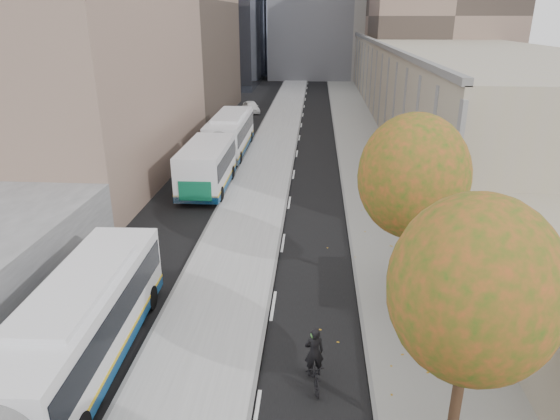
# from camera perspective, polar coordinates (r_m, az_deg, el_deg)

# --- Properties ---
(bus_platform) EXTENTS (4.25, 150.00, 0.15)m
(bus_platform) POSITION_cam_1_polar(r_m,az_deg,el_deg) (41.88, -1.18, 6.26)
(bus_platform) COLOR #A4A4A4
(bus_platform) RESTS_ON ground
(sidewalk) EXTENTS (4.75, 150.00, 0.08)m
(sidewalk) POSITION_cam_1_polar(r_m,az_deg,el_deg) (41.94, 9.83, 5.92)
(sidewalk) COLOR gray
(sidewalk) RESTS_ON ground
(building_tan) EXTENTS (18.00, 92.00, 8.00)m
(building_tan) POSITION_cam_1_polar(r_m,az_deg,el_deg) (71.37, 17.31, 14.77)
(building_tan) COLOR #A59B84
(building_tan) RESTS_ON ground
(bus_shelter) EXTENTS (1.90, 4.40, 2.53)m
(bus_shelter) POSITION_cam_1_polar(r_m,az_deg,el_deg) (19.33, 21.31, -7.10)
(bus_shelter) COLOR #383A3F
(bus_shelter) RESTS_ON sidewalk
(tree_b) EXTENTS (4.00, 4.00, 6.97)m
(tree_b) POSITION_cam_1_polar(r_m,az_deg,el_deg) (12.41, 21.31, -8.49)
(tree_b) COLOR #322418
(tree_b) RESTS_ON sidewalk
(tree_c) EXTENTS (4.20, 4.20, 7.28)m
(tree_c) POSITION_cam_1_polar(r_m,az_deg,el_deg) (19.50, 14.99, 3.69)
(tree_c) COLOR #322418
(tree_c) RESTS_ON sidewalk
(bus_near) EXTENTS (3.08, 17.51, 2.91)m
(bus_near) POSITION_cam_1_polar(r_m,az_deg,el_deg) (15.06, -27.71, -19.80)
(bus_near) COLOR white
(bus_near) RESTS_ON ground
(bus_far) EXTENTS (2.91, 18.77, 3.12)m
(bus_far) POSITION_cam_1_polar(r_m,az_deg,el_deg) (38.80, -6.67, 7.39)
(bus_far) COLOR white
(bus_far) RESTS_ON ground
(cyclist) EXTENTS (0.82, 1.73, 2.13)m
(cyclist) POSITION_cam_1_polar(r_m,az_deg,el_deg) (16.24, 3.88, -17.27)
(cyclist) COLOR black
(cyclist) RESTS_ON ground
(distant_car) EXTENTS (2.81, 4.32, 1.37)m
(distant_car) POSITION_cam_1_polar(r_m,az_deg,el_deg) (61.88, -3.33, 11.69)
(distant_car) COLOR white
(distant_car) RESTS_ON ground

